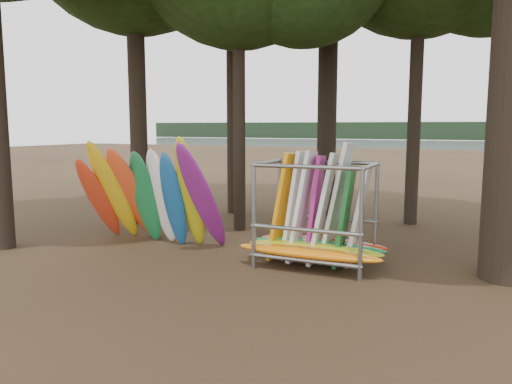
% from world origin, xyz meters
% --- Properties ---
extents(ground, '(120.00, 120.00, 0.00)m').
position_xyz_m(ground, '(0.00, 0.00, 0.00)').
color(ground, '#47331E').
rests_on(ground, ground).
extents(lake, '(160.00, 160.00, 0.00)m').
position_xyz_m(lake, '(0.00, 60.00, 0.00)').
color(lake, gray).
rests_on(lake, ground).
extents(far_shore, '(160.00, 4.00, 4.00)m').
position_xyz_m(far_shore, '(0.00, 110.00, 2.00)').
color(far_shore, black).
rests_on(far_shore, ground).
extents(kayak_row, '(4.01, 2.29, 2.98)m').
position_xyz_m(kayak_row, '(-3.20, 0.45, 1.29)').
color(kayak_row, red).
rests_on(kayak_row, ground).
extents(storage_rack, '(3.18, 1.57, 2.75)m').
position_xyz_m(storage_rack, '(1.29, 0.34, 1.05)').
color(storage_rack, gray).
rests_on(storage_rack, ground).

